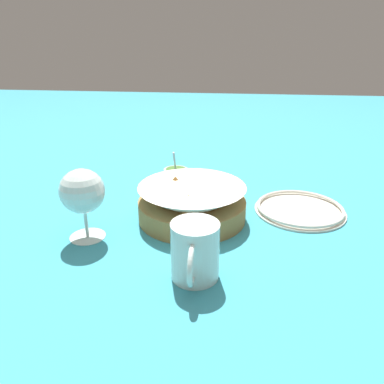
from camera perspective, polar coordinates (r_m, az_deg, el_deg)
ground_plane at (r=0.85m, az=-1.09°, el=-4.81°), size 4.00×4.00×0.00m
food_basket at (r=0.86m, az=-0.02°, el=-1.88°), size 0.25×0.25×0.09m
sauce_cup at (r=1.06m, az=-2.46°, el=2.54°), size 0.07×0.07×0.10m
wine_glass at (r=0.78m, az=-16.36°, el=-0.17°), size 0.09×0.09×0.15m
beer_mug at (r=0.65m, az=0.44°, el=-9.31°), size 0.12×0.08×0.10m
side_plate at (r=0.94m, az=16.11°, el=-2.48°), size 0.21×0.21×0.01m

